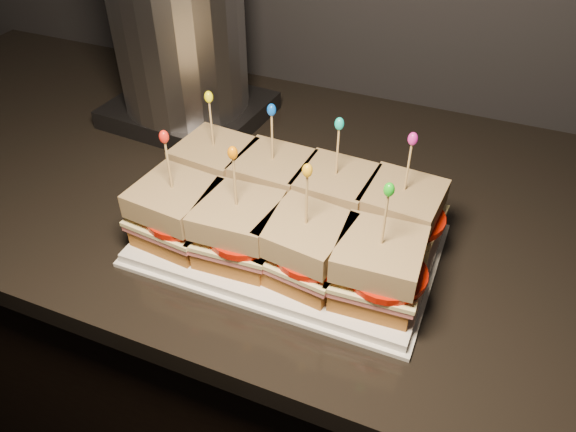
% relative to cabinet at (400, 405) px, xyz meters
% --- Properties ---
extents(cabinet, '(2.22, 0.66, 0.88)m').
position_rel_cabinet_xyz_m(cabinet, '(0.00, 0.00, 0.00)').
color(cabinet, black).
rests_on(cabinet, ground).
extents(granite_slab, '(2.26, 0.70, 0.03)m').
position_rel_cabinet_xyz_m(granite_slab, '(0.00, 0.00, 0.46)').
color(granite_slab, black).
rests_on(granite_slab, cabinet).
extents(platter, '(0.39, 0.24, 0.02)m').
position_rel_cabinet_xyz_m(platter, '(-0.19, -0.13, 0.48)').
color(platter, white).
rests_on(platter, granite_slab).
extents(platter_rim, '(0.40, 0.25, 0.01)m').
position_rel_cabinet_xyz_m(platter_rim, '(-0.19, -0.13, 0.48)').
color(platter_rim, white).
rests_on(platter_rim, granite_slab).
extents(sandwich_0_bread_bot, '(0.10, 0.10, 0.03)m').
position_rel_cabinet_xyz_m(sandwich_0_bread_bot, '(-0.32, -0.08, 0.50)').
color(sandwich_0_bread_bot, brown).
rests_on(sandwich_0_bread_bot, platter).
extents(sandwich_0_ham, '(0.11, 0.11, 0.01)m').
position_rel_cabinet_xyz_m(sandwich_0_ham, '(-0.32, -0.08, 0.52)').
color(sandwich_0_ham, '#BF5150').
rests_on(sandwich_0_ham, sandwich_0_bread_bot).
extents(sandwich_0_cheese, '(0.12, 0.11, 0.01)m').
position_rel_cabinet_xyz_m(sandwich_0_cheese, '(-0.32, -0.08, 0.53)').
color(sandwich_0_cheese, '#F0E699').
rests_on(sandwich_0_cheese, sandwich_0_ham).
extents(sandwich_0_tomato, '(0.09, 0.09, 0.01)m').
position_rel_cabinet_xyz_m(sandwich_0_tomato, '(-0.31, -0.09, 0.54)').
color(sandwich_0_tomato, '#C21404').
rests_on(sandwich_0_tomato, sandwich_0_cheese).
extents(sandwich_0_bread_top, '(0.11, 0.11, 0.03)m').
position_rel_cabinet_xyz_m(sandwich_0_bread_top, '(-0.32, -0.08, 0.56)').
color(sandwich_0_bread_top, '#50290C').
rests_on(sandwich_0_bread_top, sandwich_0_tomato).
extents(sandwich_0_pick, '(0.00, 0.00, 0.09)m').
position_rel_cabinet_xyz_m(sandwich_0_pick, '(-0.32, -0.08, 0.60)').
color(sandwich_0_pick, tan).
rests_on(sandwich_0_pick, sandwich_0_bread_top).
extents(sandwich_0_frill, '(0.01, 0.01, 0.02)m').
position_rel_cabinet_xyz_m(sandwich_0_frill, '(-0.32, -0.08, 0.65)').
color(sandwich_0_frill, '#FBF906').
rests_on(sandwich_0_frill, sandwich_0_pick).
extents(sandwich_1_bread_bot, '(0.10, 0.10, 0.03)m').
position_rel_cabinet_xyz_m(sandwich_1_bread_bot, '(-0.23, -0.08, 0.50)').
color(sandwich_1_bread_bot, brown).
rests_on(sandwich_1_bread_bot, platter).
extents(sandwich_1_ham, '(0.11, 0.10, 0.01)m').
position_rel_cabinet_xyz_m(sandwich_1_ham, '(-0.23, -0.08, 0.52)').
color(sandwich_1_ham, '#BF5150').
rests_on(sandwich_1_ham, sandwich_1_bread_bot).
extents(sandwich_1_cheese, '(0.11, 0.11, 0.01)m').
position_rel_cabinet_xyz_m(sandwich_1_cheese, '(-0.23, -0.08, 0.53)').
color(sandwich_1_cheese, '#F0E699').
rests_on(sandwich_1_cheese, sandwich_1_ham).
extents(sandwich_1_tomato, '(0.09, 0.09, 0.01)m').
position_rel_cabinet_xyz_m(sandwich_1_tomato, '(-0.22, -0.09, 0.54)').
color(sandwich_1_tomato, '#C21404').
rests_on(sandwich_1_tomato, sandwich_1_cheese).
extents(sandwich_1_bread_top, '(0.10, 0.10, 0.03)m').
position_rel_cabinet_xyz_m(sandwich_1_bread_top, '(-0.23, -0.08, 0.56)').
color(sandwich_1_bread_top, '#50290C').
rests_on(sandwich_1_bread_top, sandwich_1_tomato).
extents(sandwich_1_pick, '(0.00, 0.00, 0.09)m').
position_rel_cabinet_xyz_m(sandwich_1_pick, '(-0.23, -0.08, 0.60)').
color(sandwich_1_pick, tan).
rests_on(sandwich_1_pick, sandwich_1_bread_top).
extents(sandwich_1_frill, '(0.01, 0.01, 0.02)m').
position_rel_cabinet_xyz_m(sandwich_1_frill, '(-0.23, -0.08, 0.65)').
color(sandwich_1_frill, blue).
rests_on(sandwich_1_frill, sandwich_1_pick).
extents(sandwich_2_bread_bot, '(0.10, 0.10, 0.03)m').
position_rel_cabinet_xyz_m(sandwich_2_bread_bot, '(-0.14, -0.08, 0.50)').
color(sandwich_2_bread_bot, brown).
rests_on(sandwich_2_bread_bot, platter).
extents(sandwich_2_ham, '(0.11, 0.11, 0.01)m').
position_rel_cabinet_xyz_m(sandwich_2_ham, '(-0.14, -0.08, 0.52)').
color(sandwich_2_ham, '#BF5150').
rests_on(sandwich_2_ham, sandwich_2_bread_bot).
extents(sandwich_2_cheese, '(0.11, 0.11, 0.01)m').
position_rel_cabinet_xyz_m(sandwich_2_cheese, '(-0.14, -0.08, 0.53)').
color(sandwich_2_cheese, '#F0E699').
rests_on(sandwich_2_cheese, sandwich_2_ham).
extents(sandwich_2_tomato, '(0.09, 0.09, 0.01)m').
position_rel_cabinet_xyz_m(sandwich_2_tomato, '(-0.13, -0.09, 0.54)').
color(sandwich_2_tomato, '#C21404').
rests_on(sandwich_2_tomato, sandwich_2_cheese).
extents(sandwich_2_bread_top, '(0.10, 0.10, 0.03)m').
position_rel_cabinet_xyz_m(sandwich_2_bread_top, '(-0.14, -0.08, 0.56)').
color(sandwich_2_bread_top, '#50290C').
rests_on(sandwich_2_bread_top, sandwich_2_tomato).
extents(sandwich_2_pick, '(0.00, 0.00, 0.09)m').
position_rel_cabinet_xyz_m(sandwich_2_pick, '(-0.14, -0.08, 0.60)').
color(sandwich_2_pick, tan).
rests_on(sandwich_2_pick, sandwich_2_bread_top).
extents(sandwich_2_frill, '(0.01, 0.01, 0.02)m').
position_rel_cabinet_xyz_m(sandwich_2_frill, '(-0.14, -0.08, 0.65)').
color(sandwich_2_frill, '#0BC0AD').
rests_on(sandwich_2_frill, sandwich_2_pick).
extents(sandwich_3_bread_bot, '(0.10, 0.10, 0.03)m').
position_rel_cabinet_xyz_m(sandwich_3_bread_bot, '(-0.05, -0.08, 0.50)').
color(sandwich_3_bread_bot, brown).
rests_on(sandwich_3_bread_bot, platter).
extents(sandwich_3_ham, '(0.11, 0.11, 0.01)m').
position_rel_cabinet_xyz_m(sandwich_3_ham, '(-0.05, -0.08, 0.52)').
color(sandwich_3_ham, '#BF5150').
rests_on(sandwich_3_ham, sandwich_3_bread_bot).
extents(sandwich_3_cheese, '(0.11, 0.11, 0.01)m').
position_rel_cabinet_xyz_m(sandwich_3_cheese, '(-0.05, -0.08, 0.53)').
color(sandwich_3_cheese, '#F0E699').
rests_on(sandwich_3_cheese, sandwich_3_ham).
extents(sandwich_3_tomato, '(0.09, 0.09, 0.01)m').
position_rel_cabinet_xyz_m(sandwich_3_tomato, '(-0.04, -0.09, 0.54)').
color(sandwich_3_tomato, '#C21404').
rests_on(sandwich_3_tomato, sandwich_3_cheese).
extents(sandwich_3_bread_top, '(0.10, 0.10, 0.03)m').
position_rel_cabinet_xyz_m(sandwich_3_bread_top, '(-0.05, -0.08, 0.56)').
color(sandwich_3_bread_top, '#50290C').
rests_on(sandwich_3_bread_top, sandwich_3_tomato).
extents(sandwich_3_pick, '(0.00, 0.00, 0.09)m').
position_rel_cabinet_xyz_m(sandwich_3_pick, '(-0.05, -0.08, 0.60)').
color(sandwich_3_pick, tan).
rests_on(sandwich_3_pick, sandwich_3_bread_top).
extents(sandwich_3_frill, '(0.01, 0.01, 0.02)m').
position_rel_cabinet_xyz_m(sandwich_3_frill, '(-0.05, -0.08, 0.65)').
color(sandwich_3_frill, '#D31E9C').
rests_on(sandwich_3_frill, sandwich_3_pick).
extents(sandwich_4_bread_bot, '(0.10, 0.10, 0.03)m').
position_rel_cabinet_xyz_m(sandwich_4_bread_bot, '(-0.32, -0.19, 0.50)').
color(sandwich_4_bread_bot, brown).
rests_on(sandwich_4_bread_bot, platter).
extents(sandwich_4_ham, '(0.11, 0.11, 0.01)m').
position_rel_cabinet_xyz_m(sandwich_4_ham, '(-0.32, -0.19, 0.52)').
color(sandwich_4_ham, '#BF5150').
rests_on(sandwich_4_ham, sandwich_4_bread_bot).
extents(sandwich_4_cheese, '(0.12, 0.11, 0.01)m').
position_rel_cabinet_xyz_m(sandwich_4_cheese, '(-0.32, -0.19, 0.53)').
color(sandwich_4_cheese, '#F0E699').
rests_on(sandwich_4_cheese, sandwich_4_ham).
extents(sandwich_4_tomato, '(0.09, 0.09, 0.01)m').
position_rel_cabinet_xyz_m(sandwich_4_tomato, '(-0.31, -0.19, 0.54)').
color(sandwich_4_tomato, '#C21404').
rests_on(sandwich_4_tomato, sandwich_4_cheese).
extents(sandwich_4_bread_top, '(0.11, 0.11, 0.03)m').
position_rel_cabinet_xyz_m(sandwich_4_bread_top, '(-0.32, -0.19, 0.56)').
color(sandwich_4_bread_top, '#50290C').
rests_on(sandwich_4_bread_top, sandwich_4_tomato).
extents(sandwich_4_pick, '(0.00, 0.00, 0.09)m').
position_rel_cabinet_xyz_m(sandwich_4_pick, '(-0.32, -0.19, 0.60)').
color(sandwich_4_pick, tan).
rests_on(sandwich_4_pick, sandwich_4_bread_top).
extents(sandwich_4_frill, '(0.01, 0.01, 0.02)m').
position_rel_cabinet_xyz_m(sandwich_4_frill, '(-0.32, -0.19, 0.65)').
color(sandwich_4_frill, red).
rests_on(sandwich_4_frill, sandwich_4_pick).
extents(sandwich_5_bread_bot, '(0.10, 0.10, 0.03)m').
position_rel_cabinet_xyz_m(sandwich_5_bread_bot, '(-0.23, -0.19, 0.50)').
color(sandwich_5_bread_bot, brown).
rests_on(sandwich_5_bread_bot, platter).
extents(sandwich_5_ham, '(0.11, 0.11, 0.01)m').
position_rel_cabinet_xyz_m(sandwich_5_ham, '(-0.23, -0.19, 0.52)').
color(sandwich_5_ham, '#BF5150').
rests_on(sandwich_5_ham, sandwich_5_bread_bot).
extents(sandwich_5_cheese, '(0.11, 0.11, 0.01)m').
position_rel_cabinet_xyz_m(sandwich_5_cheese, '(-0.23, -0.19, 0.53)').
color(sandwich_5_cheese, '#F0E699').
rests_on(sandwich_5_cheese, sandwich_5_ham).
extents(sandwich_5_tomato, '(0.09, 0.09, 0.01)m').
position_rel_cabinet_xyz_m(sandwich_5_tomato, '(-0.22, -0.19, 0.54)').
color(sandwich_5_tomato, '#C21404').
rests_on(sandwich_5_tomato, sandwich_5_cheese).
extents(sandwich_5_bread_top, '(0.10, 0.10, 0.03)m').
position_rel_cabinet_xyz_m(sandwich_5_bread_top, '(-0.23, -0.19, 0.56)').
color(sandwich_5_bread_top, '#50290C').
rests_on(sandwich_5_bread_top, sandwich_5_tomato).
extents(sandwich_5_pick, '(0.00, 0.00, 0.09)m').
position_rel_cabinet_xyz_m(sandwich_5_pick, '(-0.23, -0.19, 0.60)').
color(sandwich_5_pick, tan).
rests_on(sandwich_5_pick, sandwich_5_bread_top).
extents(sandwich_5_frill, '(0.01, 0.01, 0.02)m').
position_rel_cabinet_xyz_m(sandwich_5_frill, '(-0.23, -0.19, 0.65)').
color(sandwich_5_frill, orange).
rests_on(sandwich_5_frill, sandwich_5_pick).
extents(sandwich_6_bread_bot, '(0.11, 0.11, 0.03)m').
position_rel_cabinet_xyz_m(sandwich_6_bread_bot, '(-0.14, -0.19, 0.50)').
color(sandwich_6_bread_bot, brown).
rests_on(sandwich_6_bread_bot, platter).
extents(sandwich_6_ham, '(0.12, 0.11, 0.01)m').
position_rel_cabinet_xyz_m(sandwich_6_ham, '(-0.14, -0.19, 0.52)').
color(sandwich_6_ham, '#BF5150').
rests_on(sandwich_6_ham, sandwich_6_bread_bot).
extents(sandwich_6_cheese, '(0.12, 0.12, 0.01)m').
position_rel_cabinet_xyz_m(sandwich_6_cheese, '(-0.14, -0.19, 0.53)').
color(sandwich_6_cheese, '#F0E699').
rests_on(sandwich_6_cheese, sandwich_6_ham).
extents(sandwich_6_tomato, '(0.09, 0.09, 0.01)m').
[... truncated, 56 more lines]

